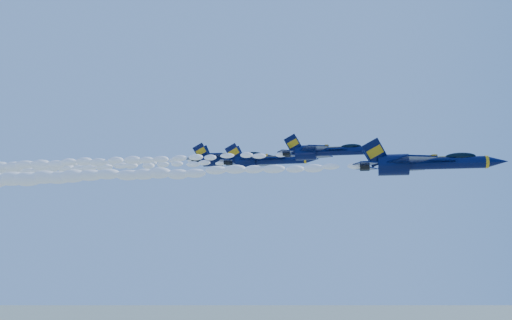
% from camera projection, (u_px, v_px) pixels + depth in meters
% --- Properties ---
extents(jet_lead, '(19.15, 15.71, 7.12)m').
position_uv_depth(jet_lead, '(422.00, 163.00, 67.65)').
color(jet_lead, '#070D33').
extents(smoke_trail_jet_lead, '(62.85, 2.59, 2.33)m').
position_uv_depth(smoke_trail_jet_lead, '(149.00, 174.00, 75.56)').
color(smoke_trail_jet_lead, white).
extents(jet_second, '(15.51, 12.72, 5.76)m').
position_uv_depth(jet_second, '(325.00, 151.00, 78.85)').
color(jet_second, '#070D33').
extents(smoke_trail_jet_second, '(62.85, 2.10, 1.89)m').
position_uv_depth(smoke_trail_jet_second, '(105.00, 161.00, 86.45)').
color(smoke_trail_jet_second, white).
extents(jet_third, '(16.98, 13.93, 6.31)m').
position_uv_depth(jet_third, '(265.00, 160.00, 88.67)').
color(jet_third, '#070D33').
extents(smoke_trail_jet_third, '(62.85, 2.30, 2.07)m').
position_uv_depth(smoke_trail_jet_third, '(69.00, 169.00, 96.40)').
color(smoke_trail_jet_third, white).
extents(jet_fourth, '(17.44, 14.31, 6.48)m').
position_uv_depth(jet_fourth, '(230.00, 159.00, 97.81)').
color(jet_fourth, '#070D33').
extents(smoke_trail_jet_fourth, '(62.85, 2.36, 2.13)m').
position_uv_depth(smoke_trail_jet_fourth, '(52.00, 167.00, 105.58)').
color(smoke_trail_jet_fourth, white).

